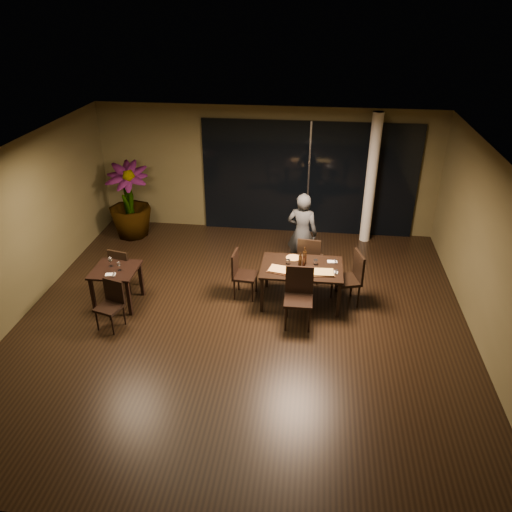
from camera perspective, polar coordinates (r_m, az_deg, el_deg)
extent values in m
plane|color=black|center=(9.04, -1.55, -7.47)|extent=(8.00, 8.00, 0.00)
cube|color=#4B4528|center=(11.98, 1.22, 9.82)|extent=(8.00, 0.10, 3.00)
cube|color=#4B4528|center=(5.08, -8.88, -20.15)|extent=(8.00, 0.10, 3.00)
cube|color=#4B4528|center=(9.69, -26.12, 2.24)|extent=(0.10, 8.00, 3.00)
cube|color=#4B4528|center=(8.69, 25.78, -0.57)|extent=(0.10, 8.00, 3.00)
cube|color=silver|center=(7.69, -1.84, 11.15)|extent=(8.00, 8.00, 0.04)
cube|color=black|center=(11.89, 6.03, 8.76)|extent=(5.00, 0.06, 2.70)
cylinder|color=silver|center=(11.62, 13.01, 8.50)|extent=(0.24, 0.24, 3.00)
cube|color=black|center=(9.25, 5.26, -1.33)|extent=(1.50, 1.00, 0.04)
cube|color=black|center=(9.11, 0.69, -4.49)|extent=(0.06, 0.06, 0.71)
cube|color=black|center=(9.09, 9.41, -5.00)|extent=(0.06, 0.06, 0.71)
cube|color=black|center=(9.86, 1.26, -1.75)|extent=(0.06, 0.06, 0.71)
cube|color=black|center=(9.84, 9.29, -2.21)|extent=(0.06, 0.06, 0.71)
cube|color=black|center=(9.50, -15.80, -1.53)|extent=(0.80, 0.80, 0.04)
cube|color=black|center=(9.56, -18.13, -4.35)|extent=(0.06, 0.06, 0.71)
cube|color=black|center=(9.30, -14.31, -4.71)|extent=(0.06, 0.06, 0.71)
cube|color=black|center=(10.08, -16.63, -2.31)|extent=(0.06, 0.06, 0.71)
cube|color=black|center=(9.84, -12.98, -2.59)|extent=(0.06, 0.06, 0.71)
cube|color=black|center=(10.13, 6.16, -0.29)|extent=(0.51, 0.51, 0.05)
cylinder|color=black|center=(10.39, 7.26, -1.07)|extent=(0.04, 0.04, 0.47)
cylinder|color=black|center=(10.42, 5.21, -0.84)|extent=(0.04, 0.04, 0.47)
cylinder|color=black|center=(10.06, 7.00, -2.09)|extent=(0.04, 0.04, 0.47)
cylinder|color=black|center=(10.10, 4.88, -1.84)|extent=(0.04, 0.04, 0.47)
cube|color=black|center=(9.82, 6.06, 0.48)|extent=(0.46, 0.09, 0.52)
cube|color=black|center=(8.72, 4.86, -5.11)|extent=(0.49, 0.49, 0.06)
cylinder|color=black|center=(8.70, 3.41, -7.14)|extent=(0.04, 0.04, 0.50)
cylinder|color=black|center=(8.69, 6.07, -7.28)|extent=(0.04, 0.04, 0.50)
cylinder|color=black|center=(9.03, 3.57, -5.67)|extent=(0.04, 0.04, 0.50)
cylinder|color=black|center=(9.02, 6.12, -5.81)|extent=(0.04, 0.04, 0.50)
cube|color=black|center=(8.76, 4.99, -2.79)|extent=(0.49, 0.05, 0.56)
cube|color=black|center=(9.53, -1.24, -2.28)|extent=(0.47, 0.47, 0.05)
cylinder|color=black|center=(9.46, -0.42, -4.08)|extent=(0.04, 0.04, 0.44)
cylinder|color=black|center=(9.75, 0.03, -3.00)|extent=(0.04, 0.04, 0.44)
cylinder|color=black|center=(9.53, -2.50, -3.85)|extent=(0.04, 0.04, 0.44)
cylinder|color=black|center=(9.82, -2.00, -2.78)|extent=(0.04, 0.04, 0.44)
cube|color=black|center=(9.44, -2.42, -0.87)|extent=(0.08, 0.43, 0.49)
cube|color=black|center=(9.43, 10.25, -2.75)|extent=(0.60, 0.60, 0.05)
cylinder|color=black|center=(9.66, 8.65, -3.52)|extent=(0.04, 0.04, 0.49)
cylinder|color=black|center=(9.35, 9.35, -4.77)|extent=(0.04, 0.04, 0.49)
cylinder|color=black|center=(9.78, 10.86, -3.30)|extent=(0.04, 0.04, 0.49)
cylinder|color=black|center=(9.47, 11.63, -4.53)|extent=(0.04, 0.04, 0.49)
cube|color=black|center=(9.37, 11.65, -1.19)|extent=(0.18, 0.47, 0.55)
cube|color=black|center=(10.11, -14.68, -1.42)|extent=(0.51, 0.51, 0.05)
cylinder|color=black|center=(10.25, -13.21, -2.19)|extent=(0.03, 0.03, 0.43)
cylinder|color=black|center=(10.43, -14.83, -1.85)|extent=(0.03, 0.03, 0.43)
cylinder|color=black|center=(10.01, -14.24, -3.12)|extent=(0.03, 0.03, 0.43)
cylinder|color=black|center=(10.19, -15.88, -2.76)|extent=(0.03, 0.03, 0.43)
cube|color=black|center=(9.86, -15.45, -0.72)|extent=(0.42, 0.13, 0.48)
cube|color=black|center=(9.03, -16.44, -5.68)|extent=(0.50, 0.50, 0.05)
cylinder|color=black|center=(9.14, -17.72, -7.02)|extent=(0.03, 0.03, 0.41)
cylinder|color=black|center=(8.95, -16.08, -7.56)|extent=(0.03, 0.03, 0.41)
cylinder|color=black|center=(9.34, -16.45, -5.98)|extent=(0.03, 0.03, 0.41)
cylinder|color=black|center=(9.15, -14.82, -6.49)|extent=(0.03, 0.03, 0.41)
cube|color=black|center=(9.02, -15.93, -3.89)|extent=(0.40, 0.15, 0.46)
imported|color=#2B2D30|center=(10.26, 5.29, 2.62)|extent=(0.65, 0.50, 1.73)
imported|color=#20511B|center=(12.14, -14.32, 6.14)|extent=(1.16, 1.16, 1.79)
cube|color=#452616|center=(9.06, 3.33, -1.74)|extent=(0.67, 0.44, 0.01)
cube|color=#402714|center=(9.06, 7.09, -1.93)|extent=(0.62, 0.36, 0.01)
cylinder|color=#C44515|center=(9.51, 4.28, -0.23)|extent=(0.27, 0.27, 0.01)
cylinder|color=white|center=(9.30, 3.71, -0.66)|extent=(0.08, 0.08, 0.09)
cylinder|color=white|center=(9.33, 6.84, -0.70)|extent=(0.08, 0.08, 0.10)
cube|color=silver|center=(9.12, 8.76, -1.83)|extent=(0.19, 0.13, 0.01)
cube|color=white|center=(9.47, 8.70, -0.65)|extent=(0.19, 0.12, 0.01)
cube|color=white|center=(9.32, -16.31, -2.05)|extent=(0.20, 0.14, 0.01)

